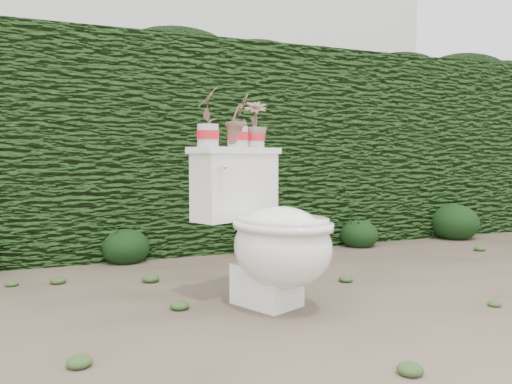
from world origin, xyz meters
name	(u,v)px	position (x,y,z in m)	size (l,w,h in m)	color
ground	(248,295)	(0.00, 0.00, 0.00)	(60.00, 60.00, 0.00)	#796853
hedge	(177,148)	(0.00, 1.60, 0.80)	(8.00, 1.00, 1.60)	#284C19
house_wall	(150,80)	(0.60, 6.00, 2.00)	(8.00, 3.50, 4.00)	silver
toilet	(270,234)	(0.03, -0.21, 0.36)	(0.69, 0.80, 0.78)	white
potted_plant_left	(208,118)	(-0.23, -0.07, 0.91)	(0.15, 0.10, 0.28)	#206627
potted_plant_center	(238,122)	(-0.05, 0.01, 0.91)	(0.14, 0.12, 0.26)	#206627
potted_plant_right	(255,126)	(0.06, 0.06, 0.89)	(0.13, 0.13, 0.23)	#206627
liriope_clump_2	(126,243)	(-0.48, 1.10, 0.13)	(0.33, 0.33, 0.26)	#163311
liriope_clump_3	(262,233)	(0.51, 1.01, 0.16)	(0.40, 0.40, 0.32)	#163311
liriope_clump_4	(359,231)	(1.37, 1.01, 0.12)	(0.31, 0.31, 0.24)	#163311
liriope_clump_5	(455,220)	(2.39, 1.03, 0.17)	(0.42, 0.42, 0.34)	#163311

